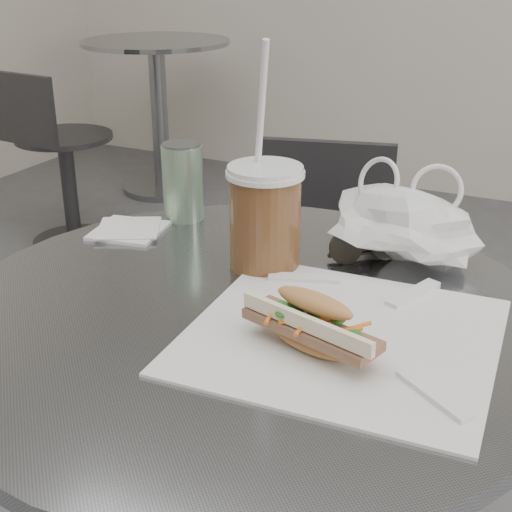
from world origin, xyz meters
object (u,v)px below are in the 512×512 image
at_px(bg_table, 159,99).
at_px(iced_coffee, 265,215).
at_px(sunglasses, 365,248).
at_px(chair_far, 312,333).
at_px(bg_chair, 60,171).
at_px(cafe_table, 248,482).
at_px(drink_can, 183,181).
at_px(banh_mi, 312,324).

distance_m(bg_table, iced_coffee, 2.62).
xyz_separation_m(iced_coffee, sunglasses, (0.12, 0.08, -0.06)).
bearing_deg(chair_far, bg_chair, -42.99).
xyz_separation_m(bg_table, chair_far, (1.44, -1.57, -0.13)).
relative_size(bg_chair, sunglasses, 7.64).
relative_size(cafe_table, sunglasses, 8.01).
bearing_deg(bg_table, drink_can, -55.21).
bearing_deg(bg_table, banh_mi, -52.91).
bearing_deg(cafe_table, drink_can, 135.01).
distance_m(cafe_table, banh_mi, 0.33).
relative_size(bg_table, bg_chair, 1.02).
bearing_deg(sunglasses, chair_far, 77.65).
xyz_separation_m(banh_mi, drink_can, (-0.35, 0.30, 0.03)).
bearing_deg(bg_table, sunglasses, -49.86).
bearing_deg(bg_table, iced_coffee, -53.00).
xyz_separation_m(cafe_table, bg_table, (-1.60, 2.20, -0.00)).
relative_size(chair_far, bg_chair, 1.03).
height_order(chair_far, iced_coffee, iced_coffee).
distance_m(bg_table, banh_mi, 2.85).
distance_m(sunglasses, drink_can, 0.32).
distance_m(cafe_table, iced_coffee, 0.37).
relative_size(bg_table, sunglasses, 7.80).
bearing_deg(bg_chair, banh_mi, -36.52).
height_order(chair_far, drink_can, drink_can).
bearing_deg(cafe_table, chair_far, 103.92).
distance_m(iced_coffee, drink_can, 0.23).
bearing_deg(cafe_table, banh_mi, -29.43).
relative_size(bg_chair, banh_mi, 3.44).
xyz_separation_m(cafe_table, bg_chair, (-1.55, 1.41, -0.14)).
relative_size(bg_table, banh_mi, 3.52).
height_order(bg_chair, banh_mi, banh_mi).
relative_size(chair_far, drink_can, 5.99).
height_order(cafe_table, bg_chair, cafe_table).
relative_size(bg_table, drink_can, 5.93).
relative_size(chair_far, sunglasses, 7.88).
xyz_separation_m(chair_far, banh_mi, (0.27, -0.70, 0.44)).
distance_m(cafe_table, drink_can, 0.47).
xyz_separation_m(chair_far, drink_can, (-0.08, -0.40, 0.47)).
bearing_deg(banh_mi, bg_table, 142.88).
distance_m(bg_chair, sunglasses, 2.08).
bearing_deg(sunglasses, banh_mi, -125.77).
bearing_deg(banh_mi, drink_can, 155.08).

